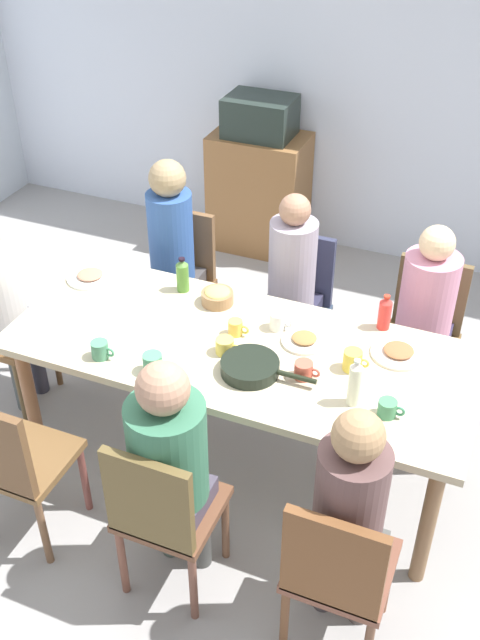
% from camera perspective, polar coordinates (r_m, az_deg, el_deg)
% --- Properties ---
extents(ground_plane, '(7.43, 7.43, 0.00)m').
position_cam_1_polar(ground_plane, '(4.05, 0.00, -10.74)').
color(ground_plane, gray).
extents(wall_back, '(6.43, 0.12, 2.60)m').
position_cam_1_polar(wall_back, '(5.43, 10.61, 17.65)').
color(wall_back, silver).
rests_on(wall_back, ground_plane).
extents(dining_table, '(2.24, 0.91, 0.78)m').
position_cam_1_polar(dining_table, '(3.57, 0.00, -2.98)').
color(dining_table, beige).
rests_on(dining_table, ground_plane).
extents(chair_0, '(0.40, 0.40, 0.90)m').
position_cam_1_polar(chair_0, '(3.00, 7.48, -18.54)').
color(chair_0, brown).
rests_on(chair_0, ground_plane).
extents(person_0, '(0.30, 0.30, 1.24)m').
position_cam_1_polar(person_0, '(2.88, 8.35, -14.62)').
color(person_0, '#3D373A').
rests_on(person_0, ground_plane).
extents(chair_2, '(0.40, 0.40, 0.90)m').
position_cam_1_polar(chair_2, '(4.32, 4.23, 1.47)').
color(chair_2, '#2F3D50').
rests_on(chair_2, ground_plane).
extents(person_2, '(0.30, 0.30, 1.22)m').
position_cam_1_polar(person_2, '(4.13, 3.93, 3.11)').
color(person_2, '#343649').
rests_on(person_2, ground_plane).
extents(chair_3, '(0.40, 0.40, 0.90)m').
position_cam_1_polar(chair_3, '(3.17, -5.96, -14.40)').
color(chair_3, brown).
rests_on(chair_3, ground_plane).
extents(person_3, '(0.32, 0.32, 1.22)m').
position_cam_1_polar(person_3, '(3.05, -5.44, -10.50)').
color(person_3, '#3D4841').
rests_on(person_3, ground_plane).
extents(chair_4, '(0.40, 0.40, 0.90)m').
position_cam_1_polar(chair_4, '(4.19, 13.90, -0.76)').
color(chair_4, brown).
rests_on(chair_4, ground_plane).
extents(person_4, '(0.30, 0.30, 1.19)m').
position_cam_1_polar(person_4, '(4.01, 14.04, 0.79)').
color(person_4, '#282F46').
rests_on(person_4, ground_plane).
extents(chair_5, '(0.40, 0.40, 0.90)m').
position_cam_1_polar(chair_5, '(4.56, -4.67, 3.49)').
color(chair_5, brown).
rests_on(chair_5, ground_plane).
extents(person_5, '(0.30, 0.30, 1.29)m').
position_cam_1_polar(person_5, '(4.36, -5.36, 5.65)').
color(person_5, '#38363A').
rests_on(person_5, ground_plane).
extents(chair_6, '(0.40, 0.40, 0.90)m').
position_cam_1_polar(chair_6, '(3.49, -17.06, -10.26)').
color(chair_6, brown).
rests_on(chair_6, ground_plane).
extents(plate_0, '(0.26, 0.26, 0.04)m').
position_cam_1_polar(plate_0, '(3.54, 12.07, -2.45)').
color(plate_0, silver).
rests_on(plate_0, dining_table).
extents(plate_1, '(0.25, 0.25, 0.04)m').
position_cam_1_polar(plate_1, '(4.08, -11.43, 3.31)').
color(plate_1, white).
rests_on(plate_1, dining_table).
extents(plate_2, '(0.22, 0.22, 0.04)m').
position_cam_1_polar(plate_2, '(3.55, 4.95, -1.54)').
color(plate_2, silver).
rests_on(plate_2, dining_table).
extents(bowl_0, '(0.17, 0.17, 0.09)m').
position_cam_1_polar(bowl_0, '(3.79, -1.75, 1.85)').
color(bowl_0, '#916944').
rests_on(bowl_0, dining_table).
extents(serving_pan, '(0.45, 0.27, 0.06)m').
position_cam_1_polar(serving_pan, '(3.35, 0.85, -3.64)').
color(serving_pan, black).
rests_on(serving_pan, dining_table).
extents(cup_0, '(0.12, 0.08, 0.09)m').
position_cam_1_polar(cup_0, '(3.49, -10.68, -2.27)').
color(cup_0, '#488764').
rests_on(cup_0, dining_table).
extents(cup_1, '(0.12, 0.08, 0.09)m').
position_cam_1_polar(cup_1, '(3.61, 2.95, -0.07)').
color(cup_1, white).
rests_on(cup_1, dining_table).
extents(cup_2, '(0.12, 0.09, 0.08)m').
position_cam_1_polar(cup_2, '(3.46, -1.14, -2.02)').
color(cup_2, '#DCC24E').
rests_on(cup_2, dining_table).
extents(cup_3, '(0.12, 0.09, 0.09)m').
position_cam_1_polar(cup_3, '(3.37, -6.69, -3.33)').
color(cup_3, '#4A9167').
rests_on(cup_3, dining_table).
extents(cup_4, '(0.12, 0.09, 0.10)m').
position_cam_1_polar(cup_4, '(3.39, 8.67, -3.09)').
color(cup_4, gold).
rests_on(cup_4, dining_table).
extents(cup_5, '(0.12, 0.08, 0.08)m').
position_cam_1_polar(cup_5, '(3.19, 11.30, -6.68)').
color(cup_5, '#44895A').
rests_on(cup_5, dining_table).
extents(cup_6, '(0.11, 0.07, 0.08)m').
position_cam_1_polar(cup_6, '(3.57, -0.31, -0.59)').
color(cup_6, '#EDBD4A').
rests_on(cup_6, dining_table).
extents(cup_7, '(0.12, 0.08, 0.08)m').
position_cam_1_polar(cup_7, '(3.33, 4.94, -3.86)').
color(cup_7, '#CA5440').
rests_on(cup_7, dining_table).
extents(bottle_0, '(0.07, 0.07, 0.20)m').
position_cam_1_polar(bottle_0, '(3.88, -4.44, 3.44)').
color(bottle_0, '#4C822E').
rests_on(bottle_0, dining_table).
extents(bottle_1, '(0.06, 0.06, 0.24)m').
position_cam_1_polar(bottle_1, '(3.18, 8.81, -4.81)').
color(bottle_1, beige).
rests_on(bottle_1, dining_table).
extents(bottle_2, '(0.06, 0.06, 0.19)m').
position_cam_1_polar(bottle_2, '(3.66, 11.07, 0.54)').
color(bottle_2, red).
rests_on(bottle_2, dining_table).
extents(side_cabinet, '(0.70, 0.44, 0.90)m').
position_cam_1_polar(side_cabinet, '(5.68, 1.46, 9.77)').
color(side_cabinet, brown).
rests_on(side_cabinet, ground_plane).
extents(microwave, '(0.48, 0.36, 0.28)m').
position_cam_1_polar(microwave, '(5.45, 1.56, 15.36)').
color(microwave, '#222D28').
rests_on(microwave, side_cabinet).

